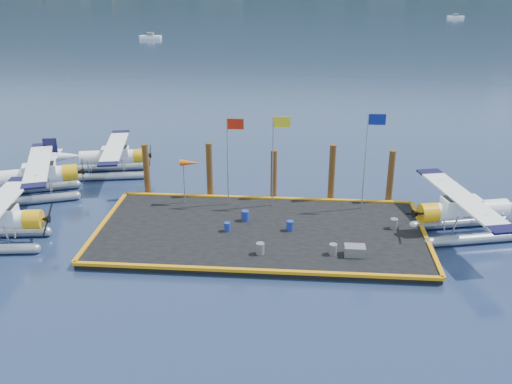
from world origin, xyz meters
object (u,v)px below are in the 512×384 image
(seaplane_d, at_px, (466,213))
(drum_1, at_px, (333,249))
(drum_3, at_px, (260,248))
(flagpole_blue, at_px, (369,148))
(drum_2, at_px, (290,226))
(piling_1, at_px, (210,172))
(seaplane_b, at_px, (35,178))
(crate, at_px, (355,251))
(flagpole_red, at_px, (230,148))
(drum_4, at_px, (394,224))
(piling_3, at_px, (332,175))
(drum_5, at_px, (245,216))
(piling_2, at_px, (274,176))
(seaplane_c, at_px, (111,159))
(piling_0, at_px, (147,171))
(windsock, at_px, (190,164))
(piling_4, at_px, (390,178))
(flagpole_yellow, at_px, (276,148))
(drum_0, at_px, (227,227))

(seaplane_d, height_order, drum_1, seaplane_d)
(drum_3, relative_size, flagpole_blue, 0.10)
(drum_2, distance_m, piling_1, 8.00)
(seaplane_b, distance_m, crate, 23.26)
(drum_3, distance_m, flagpole_red, 8.18)
(flagpole_red, distance_m, piling_1, 3.28)
(drum_4, bearing_deg, piling_3, 129.38)
(seaplane_d, relative_size, drum_3, 14.74)
(drum_2, height_order, drum_5, drum_5)
(seaplane_b, bearing_deg, piling_2, 71.97)
(piling_1, bearing_deg, seaplane_c, 153.39)
(piling_0, height_order, piling_1, piling_1)
(windsock, distance_m, piling_4, 13.68)
(windsock, relative_size, piling_4, 0.78)
(seaplane_d, height_order, windsock, windsock)
(windsock, bearing_deg, piling_1, 57.34)
(drum_4, bearing_deg, flagpole_yellow, 158.72)
(windsock, bearing_deg, crate, -32.13)
(seaplane_c, xyz_separation_m, windsock, (7.48, -5.86, 1.84))
(drum_3, height_order, piling_4, piling_4)
(drum_5, bearing_deg, piling_3, 36.50)
(seaplane_c, bearing_deg, piling_1, 52.76)
(drum_1, height_order, crate, drum_1)
(drum_0, height_order, flagpole_yellow, flagpole_yellow)
(seaplane_c, relative_size, crate, 7.70)
(flagpole_blue, distance_m, piling_0, 15.51)
(flagpole_yellow, distance_m, windsock, 5.87)
(drum_3, bearing_deg, drum_5, 106.49)
(piling_0, bearing_deg, windsock, -24.73)
(drum_3, relative_size, piling_1, 0.16)
(piling_3, bearing_deg, seaplane_b, -178.18)
(seaplane_d, distance_m, piling_4, 5.94)
(piling_0, xyz_separation_m, piling_1, (4.50, 0.00, 0.10))
(seaplane_d, xyz_separation_m, drum_5, (-13.62, 0.21, -0.79))
(seaplane_c, height_order, flagpole_yellow, flagpole_yellow)
(piling_2, distance_m, piling_3, 4.01)
(piling_0, xyz_separation_m, piling_2, (9.00, 0.00, -0.10))
(drum_4, relative_size, windsock, 0.21)
(drum_5, relative_size, piling_1, 0.16)
(drum_0, relative_size, flagpole_blue, 0.09)
(seaplane_d, relative_size, flagpole_blue, 1.52)
(seaplane_d, bearing_deg, drum_4, 78.61)
(seaplane_d, relative_size, drum_1, 15.62)
(flagpole_yellow, relative_size, piling_2, 1.63)
(piling_4, bearing_deg, piling_0, 180.00)
(flagpole_red, xyz_separation_m, flagpole_yellow, (3.00, 0.00, 0.12))
(piling_4, bearing_deg, seaplane_d, -47.19)
(drum_4, bearing_deg, seaplane_d, 2.43)
(flagpole_red, bearing_deg, windsock, 180.00)
(piling_0, bearing_deg, piling_3, 0.00)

